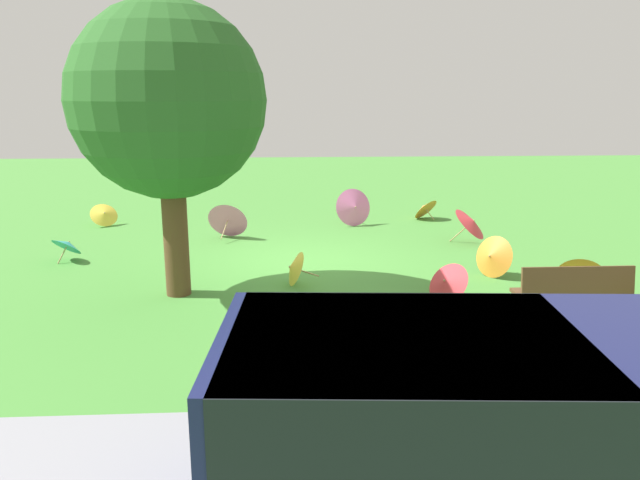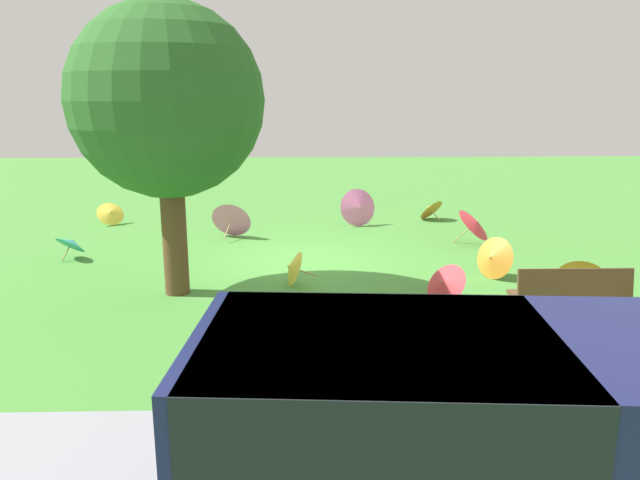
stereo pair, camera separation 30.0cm
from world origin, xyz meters
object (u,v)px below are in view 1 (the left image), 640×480
at_px(parasol_orange_2, 580,273).
at_px(parasol_orange_0, 424,208).
at_px(parasol_red_3, 472,222).
at_px(parasol_yellow_1, 293,268).
at_px(van_dark, 504,413).
at_px(parasol_pink_1, 229,218).
at_px(parasol_yellow_0, 104,214).
at_px(parasol_orange_3, 492,256).
at_px(parasol_pink_0, 354,207).
at_px(park_bench, 572,294).
at_px(parasol_red_0, 446,282).
at_px(parasol_teal_0, 68,244).
at_px(shade_tree, 168,102).

bearing_deg(parasol_orange_2, parasol_orange_0, -79.45).
distance_m(parasol_red_3, parasol_yellow_1, 4.80).
xyz_separation_m(van_dark, parasol_orange_2, (-3.15, -5.17, -0.53)).
height_order(parasol_pink_1, parasol_yellow_1, parasol_pink_1).
distance_m(parasol_orange_0, parasol_orange_2, 6.34).
xyz_separation_m(parasol_yellow_0, parasol_orange_3, (-8.20, 4.74, 0.08)).
xyz_separation_m(parasol_pink_0, parasol_pink_1, (3.01, 1.08, -0.02)).
bearing_deg(parasol_yellow_0, van_dark, 119.20).
xyz_separation_m(park_bench, parasol_red_3, (-0.00, -4.79, 0.01)).
height_order(parasol_red_0, parasol_orange_3, parasol_orange_3).
xyz_separation_m(parasol_pink_0, parasol_orange_3, (-1.99, 4.44, -0.09)).
xyz_separation_m(parasol_yellow_0, parasol_teal_0, (-0.22, 3.24, 0.03)).
height_order(shade_tree, parasol_yellow_0, shade_tree).
height_order(parasol_pink_0, parasol_red_3, parasol_pink_0).
xyz_separation_m(parasol_orange_0, parasol_red_3, (-0.43, 2.68, 0.18)).
height_order(parasol_orange_0, parasol_yellow_1, parasol_yellow_1).
distance_m(shade_tree, parasol_orange_3, 6.14).
distance_m(parasol_red_3, parasol_teal_0, 8.41).
height_order(park_bench, parasol_orange_3, park_bench).
bearing_deg(parasol_yellow_0, parasol_teal_0, 93.96).
distance_m(parasol_pink_1, parasol_orange_3, 6.02).
bearing_deg(parasol_red_0, park_bench, 144.57).
distance_m(parasol_red_0, parasol_orange_3, 1.70).
relative_size(parasol_orange_3, parasol_yellow_1, 1.20).
relative_size(parasol_red_0, parasol_orange_3, 1.06).
bearing_deg(parasol_orange_0, parasol_orange_2, 100.55).
bearing_deg(parasol_orange_2, parasol_red_3, -78.43).
height_order(parasol_pink_0, parasol_teal_0, parasol_pink_0).
height_order(parasol_yellow_0, parasol_red_3, parasol_red_3).
bearing_deg(parasol_orange_2, parasol_teal_0, -15.95).
height_order(park_bench, parasol_red_0, park_bench).
distance_m(parasol_orange_0, parasol_yellow_0, 8.15).
relative_size(parasol_yellow_0, parasol_orange_2, 0.92).
height_order(parasol_yellow_0, parasol_teal_0, parasol_yellow_0).
distance_m(park_bench, parasol_red_0, 1.87).
bearing_deg(parasol_orange_3, parasol_orange_0, -89.33).
relative_size(parasol_pink_0, parasol_pink_1, 0.99).
bearing_deg(parasol_red_3, parasol_pink_0, -40.05).
distance_m(parasol_orange_0, parasol_orange_3, 5.14).
bearing_deg(shade_tree, parasol_orange_0, -133.02).
relative_size(parasol_pink_0, parasol_red_0, 1.14).
bearing_deg(parasol_orange_3, parasol_yellow_1, 4.52).
height_order(parasol_pink_1, parasol_teal_0, parasol_pink_1).
relative_size(parasol_orange_2, parasol_teal_0, 1.14).
bearing_deg(parasol_orange_3, parasol_pink_0, -65.88).
relative_size(parasol_pink_1, parasol_orange_3, 1.23).
xyz_separation_m(shade_tree, parasol_orange_2, (-6.56, 0.45, -2.72)).
distance_m(van_dark, parasol_teal_0, 9.78).
distance_m(shade_tree, parasol_yellow_1, 3.39).
relative_size(parasol_yellow_0, parasol_red_3, 0.77).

